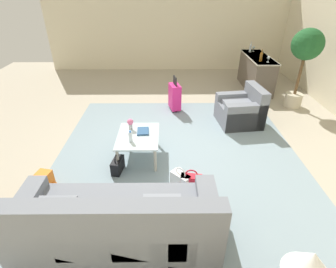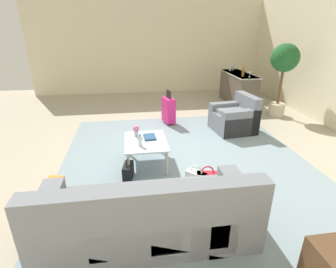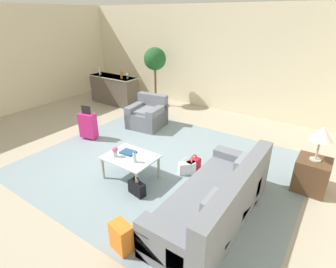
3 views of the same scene
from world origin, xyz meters
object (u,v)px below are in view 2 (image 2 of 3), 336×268
at_px(wine_bottle_amber, 243,72).
at_px(couch, 148,219).
at_px(handbag_black, 128,171).
at_px(handbag_red, 207,179).
at_px(wine_glass_leftmost, 233,67).
at_px(coffee_table_book, 150,137).
at_px(wine_glass_left_of_centre, 250,73).
at_px(wine_bottle_clear, 230,67).
at_px(potted_ficus, 284,66).
at_px(water_bottle, 140,141).
at_px(suitcase_magenta, 169,110).
at_px(armchair, 236,119).
at_px(coffee_table, 146,144).
at_px(flower_vase, 136,130).
at_px(bar_console, 238,88).
at_px(backpack_orange, 55,194).
at_px(handbag_white, 196,178).

bearing_deg(wine_bottle_amber, couch, -32.74).
bearing_deg(handbag_black, handbag_red, 70.34).
bearing_deg(handbag_red, wine_glass_leftmost, 155.57).
bearing_deg(coffee_table_book, couch, -8.60).
bearing_deg(wine_glass_left_of_centre, couch, -34.63).
bearing_deg(wine_bottle_amber, wine_bottle_clear, 180.00).
relative_size(wine_glass_leftmost, wine_glass_left_of_centre, 1.00).
distance_m(handbag_red, potted_ficus, 4.32).
bearing_deg(wine_bottle_amber, wine_glass_leftmost, 173.51).
distance_m(wine_bottle_clear, handbag_black, 5.59).
relative_size(water_bottle, wine_bottle_amber, 0.68).
relative_size(suitcase_magenta, handbag_red, 2.37).
height_order(armchair, coffee_table, armchair).
distance_m(couch, wine_bottle_clear, 6.62).
xyz_separation_m(coffee_table_book, suitcase_magenta, (-1.88, 0.62, -0.11)).
height_order(flower_vase, potted_ficus, potted_ficus).
relative_size(bar_console, handbag_red, 4.86).
relative_size(flower_vase, wine_bottle_clear, 0.68).
bearing_deg(suitcase_magenta, wine_glass_left_of_centre, 110.28).
relative_size(water_bottle, potted_ficus, 0.11).
height_order(bar_console, suitcase_magenta, bar_console).
bearing_deg(handbag_black, wine_glass_leftmost, 142.73).
xyz_separation_m(wine_bottle_amber, suitcase_magenta, (1.00, -2.29, -0.69)).
bearing_deg(handbag_red, wine_glass_left_of_centre, 148.64).
distance_m(coffee_table_book, backpack_orange, 1.79).
height_order(water_bottle, potted_ficus, potted_ficus).
xyz_separation_m(wine_glass_left_of_centre, wine_bottle_clear, (-1.10, -0.16, 0.01)).
relative_size(coffee_table, suitcase_magenta, 1.09).
relative_size(flower_vase, wine_glass_left_of_centre, 1.33).
xyz_separation_m(coffee_table, handbag_white, (0.79, 0.71, -0.27)).
bearing_deg(water_bottle, wine_glass_left_of_centre, 133.70).
height_order(water_bottle, handbag_black, water_bottle).
xyz_separation_m(armchair, wine_glass_left_of_centre, (-1.60, 0.98, 0.75)).
relative_size(couch, armchair, 2.51).
bearing_deg(suitcase_magenta, handbag_black, -22.92).
relative_size(coffee_table, wine_glass_leftmost, 5.99).
xyz_separation_m(couch, wine_glass_left_of_centre, (-4.71, 3.25, 0.74)).
bearing_deg(couch, backpack_orange, -123.84).
xyz_separation_m(handbag_white, handbag_black, (-0.38, -1.03, 0.00)).
distance_m(flower_vase, suitcase_magenta, 1.98).
relative_size(water_bottle, wine_bottle_clear, 0.68).
height_order(water_bottle, flower_vase, flower_vase).
relative_size(wine_glass_left_of_centre, handbag_red, 0.43).
distance_m(armchair, bar_console, 2.39).
height_order(couch, backpack_orange, couch).
relative_size(bar_console, wine_bottle_clear, 5.80).
xyz_separation_m(armchair, water_bottle, (1.51, -2.26, 0.26)).
distance_m(water_bottle, wine_bottle_clear, 5.24).
xyz_separation_m(wine_glass_leftmost, backpack_orange, (5.10, -4.40, -0.85)).
distance_m(coffee_table_book, handbag_white, 1.16).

